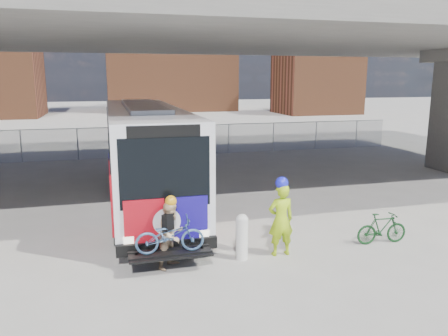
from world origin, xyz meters
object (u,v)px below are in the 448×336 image
object	(u,v)px
bollard	(242,235)
bus	(144,146)
cyclist_tan	(172,234)
bike_parked	(382,228)
cyclist_hivis	(281,218)

from	to	relation	value
bollard	bus	bearing A→B (deg)	106.66
cyclist_tan	bike_parked	xyz separation A→B (m)	(5.96, 0.00, -0.41)
cyclist_tan	cyclist_hivis	bearing A→B (deg)	-44.00
bollard	cyclist_tan	size ratio (longest dim) A/B	0.66
bus	cyclist_hivis	bearing A→B (deg)	-64.94
bus	bike_parked	distance (m)	8.90
bike_parked	cyclist_tan	bearing A→B (deg)	93.73
bollard	cyclist_tan	bearing A→B (deg)	-179.91
bollard	bike_parked	size ratio (longest dim) A/B	0.81
bus	cyclist_tan	xyz separation A→B (m)	(0.08, -6.33, -1.24)
bus	bollard	bearing A→B (deg)	-73.34
cyclist_hivis	cyclist_tan	bearing A→B (deg)	-1.90
cyclist_tan	bollard	bearing A→B (deg)	-43.97
bollard	cyclist_tan	xyz separation A→B (m)	(-1.82, -0.00, 0.21)
cyclist_hivis	bike_parked	size ratio (longest dim) A/B	1.42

